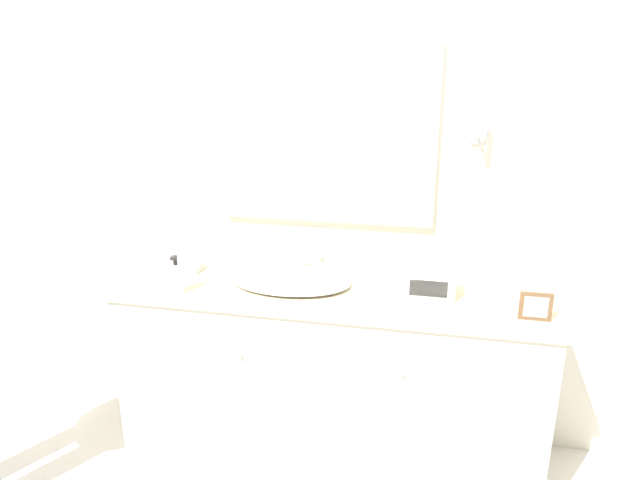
# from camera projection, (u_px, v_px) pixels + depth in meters

# --- Properties ---
(wall_back) EXTENTS (8.00, 0.18, 2.55)m
(wall_back) POSITION_uv_depth(u_px,v_px,m) (345.00, 183.00, 2.67)
(wall_back) COLOR silver
(wall_back) RESTS_ON ground_plane
(vanity_counter) EXTENTS (1.88, 0.62, 0.90)m
(vanity_counter) POSITION_uv_depth(u_px,v_px,m) (331.00, 375.00, 2.62)
(vanity_counter) COLOR beige
(vanity_counter) RESTS_ON ground_plane
(sink_basin) EXTENTS (0.53, 0.40, 0.19)m
(sink_basin) POSITION_uv_depth(u_px,v_px,m) (291.00, 279.00, 2.48)
(sink_basin) COLOR white
(sink_basin) RESTS_ON vanity_counter
(soap_bottle) EXTENTS (0.05, 0.06, 0.17)m
(soap_bottle) POSITION_uv_depth(u_px,v_px,m) (177.00, 278.00, 2.37)
(soap_bottle) COLOR white
(soap_bottle) RESTS_ON vanity_counter
(appliance_box) EXTENTS (0.21, 0.12, 0.10)m
(appliance_box) POSITION_uv_depth(u_px,v_px,m) (429.00, 284.00, 2.35)
(appliance_box) COLOR white
(appliance_box) RESTS_ON vanity_counter
(picture_frame) EXTENTS (0.12, 0.01, 0.11)m
(picture_frame) POSITION_uv_depth(u_px,v_px,m) (536.00, 306.00, 2.13)
(picture_frame) COLOR brown
(picture_frame) RESTS_ON vanity_counter
(hand_towel_near_sink) EXTENTS (0.19, 0.12, 0.03)m
(hand_towel_near_sink) POSITION_uv_depth(u_px,v_px,m) (524.00, 295.00, 2.33)
(hand_towel_near_sink) COLOR silver
(hand_towel_near_sink) RESTS_ON vanity_counter
(hand_towel_far_corner) EXTENTS (0.20, 0.11, 0.03)m
(hand_towel_far_corner) POSITION_uv_depth(u_px,v_px,m) (181.00, 266.00, 2.64)
(hand_towel_far_corner) COLOR silver
(hand_towel_far_corner) RESTS_ON vanity_counter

